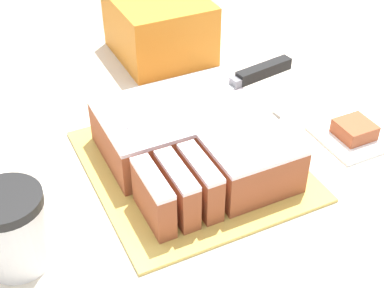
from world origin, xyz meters
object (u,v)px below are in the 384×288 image
at_px(coffee_cup, 13,229).
at_px(storage_box, 159,27).
at_px(cake_board, 192,165).
at_px(brownie, 355,129).
at_px(cake, 193,141).
at_px(knife, 250,77).

height_order(coffee_cup, storage_box, storage_box).
bearing_deg(cake_board, brownie, -10.80).
distance_m(cake_board, storage_box, 0.42).
bearing_deg(brownie, cake, 167.92).
bearing_deg(storage_box, brownie, -67.39).
relative_size(knife, coffee_cup, 2.93).
bearing_deg(brownie, storage_box, 112.61).
bearing_deg(coffee_cup, knife, 18.45).
relative_size(cake_board, knife, 1.05).
relative_size(cake_board, storage_box, 1.66).
xyz_separation_m(cake_board, knife, (0.15, 0.08, 0.10)).
xyz_separation_m(cake, coffee_cup, (-0.31, -0.08, 0.01)).
distance_m(cake, brownie, 0.30).
bearing_deg(cake_board, storage_box, 74.30).
bearing_deg(knife, storage_box, -91.50).
bearing_deg(cake_board, coffee_cup, -165.72).
height_order(brownie, storage_box, storage_box).
bearing_deg(storage_box, coffee_cup, -131.39).
distance_m(cake, storage_box, 0.41).
distance_m(coffee_cup, brownie, 0.61).
bearing_deg(coffee_cup, storage_box, 48.61).
xyz_separation_m(cake, brownie, (0.30, -0.06, -0.03)).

